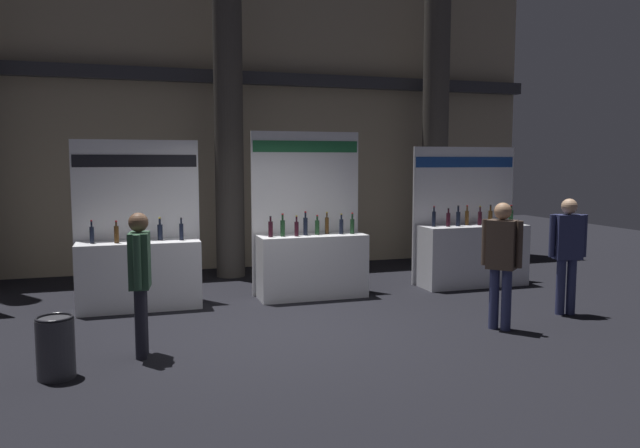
# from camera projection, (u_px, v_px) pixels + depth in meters

# --- Properties ---
(ground_plane) EXTENTS (26.43, 26.43, 0.00)m
(ground_plane) POSITION_uv_depth(u_px,v_px,m) (279.00, 331.00, 7.64)
(ground_plane) COLOR black
(hall_colonnade) EXTENTS (13.21, 1.38, 6.79)m
(hall_colonnade) POSITION_uv_depth(u_px,v_px,m) (222.00, 100.00, 11.72)
(hall_colonnade) COLOR gray
(hall_colonnade) RESTS_ON ground_plane
(exhibitor_booth_1) EXTENTS (1.81, 0.66, 2.44)m
(exhibitor_booth_1) POSITION_uv_depth(u_px,v_px,m) (139.00, 267.00, 8.77)
(exhibitor_booth_1) COLOR white
(exhibitor_booth_1) RESTS_ON ground_plane
(exhibitor_booth_2) EXTENTS (1.77, 0.66, 2.60)m
(exhibitor_booth_2) POSITION_uv_depth(u_px,v_px,m) (311.00, 257.00, 9.52)
(exhibitor_booth_2) COLOR white
(exhibitor_booth_2) RESTS_ON ground_plane
(exhibitor_booth_3) EXTENTS (1.95, 0.66, 2.38)m
(exhibitor_booth_3) POSITION_uv_depth(u_px,v_px,m) (472.00, 249.00, 10.40)
(exhibitor_booth_3) COLOR white
(exhibitor_booth_3) RESTS_ON ground_plane
(trash_bin) EXTENTS (0.36, 0.36, 0.62)m
(trash_bin) POSITION_uv_depth(u_px,v_px,m) (56.00, 347.00, 5.95)
(trash_bin) COLOR #38383D
(trash_bin) RESTS_ON ground_plane
(visitor_1) EXTENTS (0.51, 0.30, 1.62)m
(visitor_1) POSITION_uv_depth(u_px,v_px,m) (568.00, 247.00, 8.36)
(visitor_1) COLOR navy
(visitor_1) RESTS_ON ground_plane
(visitor_2) EXTENTS (0.25, 0.51, 1.58)m
(visitor_2) POSITION_uv_depth(u_px,v_px,m) (140.00, 274.00, 6.54)
(visitor_2) COLOR #23232D
(visitor_2) RESTS_ON ground_plane
(visitor_4) EXTENTS (0.41, 0.41, 1.62)m
(visitor_4) POSITION_uv_depth(u_px,v_px,m) (501.00, 255.00, 7.60)
(visitor_4) COLOR navy
(visitor_4) RESTS_ON ground_plane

